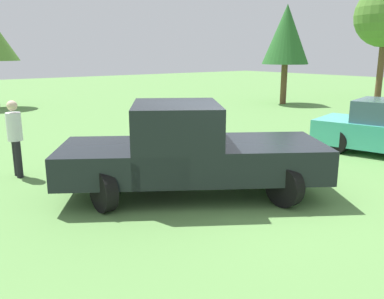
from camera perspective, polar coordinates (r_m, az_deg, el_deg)
The scene contains 4 objects.
ground_plane at distance 8.11m, azimuth 6.15°, elevation -6.22°, with size 80.00×80.00×0.00m, color #5B8C47.
pickup_truck at distance 7.80m, azimuth -0.96°, elevation 0.17°, with size 4.35×5.26×1.80m.
person_bystander at distance 9.74m, azimuth -23.72°, elevation 1.99°, with size 0.34×0.32×1.72m.
tree_back_right at distance 22.63m, azimuth 13.17°, elevation 15.47°, with size 2.45×2.45×5.20m.
Camera 1 is at (5.50, -5.29, 2.73)m, focal length 37.79 mm.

